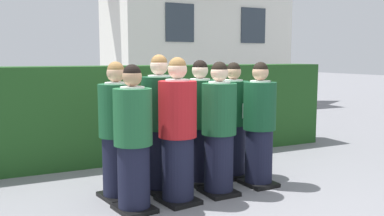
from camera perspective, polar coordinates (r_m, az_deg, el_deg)
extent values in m
plane|color=slate|center=(5.11, 1.21, -12.06)|extent=(60.00, 60.00, 0.00)
cylinder|color=black|center=(4.61, -7.96, -9.47)|extent=(0.35, 0.35, 0.73)
cube|color=black|center=(4.72, -7.89, -13.45)|extent=(0.44, 0.51, 0.05)
cylinder|color=#1E5B33|center=(4.47, -8.11, -1.21)|extent=(0.41, 0.41, 0.61)
cylinder|color=white|center=(4.44, -8.18, 2.73)|extent=(0.26, 0.26, 0.03)
cube|color=navy|center=(4.63, -9.26, 0.56)|extent=(0.04, 0.02, 0.27)
sphere|color=tan|center=(4.43, -8.20, 4.26)|extent=(0.21, 0.21, 0.21)
sphere|color=black|center=(4.43, -8.21, 4.73)|extent=(0.19, 0.19, 0.19)
cube|color=white|center=(4.72, -9.59, -1.92)|extent=(0.15, 0.03, 0.20)
cylinder|color=black|center=(4.83, -1.95, -8.44)|extent=(0.37, 0.37, 0.77)
cube|color=black|center=(4.94, -1.94, -12.46)|extent=(0.45, 0.53, 0.05)
cylinder|color=#AD191E|center=(4.69, -1.99, -0.15)|extent=(0.43, 0.43, 0.64)
cylinder|color=white|center=(4.66, -2.01, 3.79)|extent=(0.27, 0.27, 0.03)
cube|color=gold|center=(4.85, -3.31, 1.59)|extent=(0.04, 0.02, 0.28)
sphere|color=beige|center=(4.66, -2.01, 5.30)|extent=(0.22, 0.22, 0.22)
sphere|color=olive|center=(4.66, -2.01, 5.77)|extent=(0.20, 0.20, 0.20)
cylinder|color=black|center=(5.13, 3.67, -7.66)|extent=(0.36, 0.36, 0.74)
cube|color=black|center=(5.23, 3.64, -11.34)|extent=(0.39, 0.48, 0.05)
cylinder|color=#19512D|center=(5.00, 3.73, -0.11)|extent=(0.42, 0.42, 0.61)
cylinder|color=white|center=(4.98, 3.76, 3.46)|extent=(0.26, 0.26, 0.03)
cube|color=navy|center=(5.16, 2.57, 1.48)|extent=(0.04, 0.01, 0.27)
sphere|color=beige|center=(4.97, 3.77, 4.84)|extent=(0.21, 0.21, 0.21)
sphere|color=black|center=(4.97, 3.78, 5.26)|extent=(0.19, 0.19, 0.19)
cube|color=white|center=(5.25, 2.16, -0.79)|extent=(0.15, 0.01, 0.20)
cylinder|color=black|center=(5.53, 9.12, -6.68)|extent=(0.35, 0.35, 0.74)
cube|color=black|center=(5.62, 9.05, -10.10)|extent=(0.39, 0.48, 0.05)
cylinder|color=#144728|center=(5.41, 9.26, 0.29)|extent=(0.42, 0.42, 0.61)
cylinder|color=white|center=(5.38, 9.32, 3.57)|extent=(0.26, 0.26, 0.03)
cube|color=#236038|center=(5.55, 8.02, 1.75)|extent=(0.04, 0.01, 0.27)
sphere|color=tan|center=(5.38, 9.35, 4.84)|extent=(0.21, 0.21, 0.21)
sphere|color=black|center=(5.38, 9.36, 5.23)|extent=(0.19, 0.19, 0.19)
cube|color=white|center=(5.63, 7.55, -0.36)|extent=(0.15, 0.02, 0.20)
cylinder|color=black|center=(5.04, -10.12, -8.01)|extent=(0.36, 0.36, 0.75)
cube|color=black|center=(5.15, -10.03, -11.75)|extent=(0.45, 0.52, 0.05)
cylinder|color=#19512D|center=(4.91, -10.29, -0.33)|extent=(0.42, 0.42, 0.62)
cylinder|color=white|center=(4.88, -10.37, 3.32)|extent=(0.26, 0.26, 0.03)
cube|color=#236038|center=(5.08, -11.30, 1.29)|extent=(0.04, 0.02, 0.27)
sphere|color=tan|center=(4.88, -10.40, 4.73)|extent=(0.21, 0.21, 0.21)
sphere|color=olive|center=(4.88, -10.41, 5.16)|extent=(0.19, 0.19, 0.19)
cube|color=white|center=(5.17, -11.57, -1.03)|extent=(0.15, 0.03, 0.20)
cylinder|color=black|center=(5.25, -4.40, -7.10)|extent=(0.37, 0.37, 0.78)
cube|color=black|center=(5.36, -4.37, -10.90)|extent=(0.46, 0.54, 0.05)
cylinder|color=#144728|center=(5.13, -4.48, 0.67)|extent=(0.44, 0.44, 0.65)
cylinder|color=white|center=(5.10, -4.52, 4.34)|extent=(0.27, 0.27, 0.03)
cube|color=navy|center=(5.30, -5.66, 2.27)|extent=(0.04, 0.02, 0.28)
sphere|color=beige|center=(5.10, -4.53, 5.75)|extent=(0.22, 0.22, 0.22)
sphere|color=olive|center=(5.10, -4.53, 6.19)|extent=(0.20, 0.20, 0.20)
cylinder|color=black|center=(5.56, 1.07, -6.46)|extent=(0.36, 0.36, 0.75)
cube|color=black|center=(5.65, 1.06, -9.92)|extent=(0.41, 0.49, 0.05)
cylinder|color=#144728|center=(5.44, 1.09, 0.57)|extent=(0.42, 0.42, 0.62)
cylinder|color=white|center=(5.41, 1.10, 3.89)|extent=(0.26, 0.26, 0.03)
cube|color=navy|center=(5.60, 0.01, 2.04)|extent=(0.04, 0.01, 0.27)
sphere|color=beige|center=(5.41, 1.10, 5.17)|extent=(0.21, 0.21, 0.21)
sphere|color=black|center=(5.41, 1.10, 5.56)|extent=(0.20, 0.20, 0.20)
cylinder|color=black|center=(5.88, 5.57, -5.83)|extent=(0.35, 0.35, 0.74)
cube|color=black|center=(5.96, 5.53, -9.04)|extent=(0.38, 0.47, 0.05)
cylinder|color=#144728|center=(5.76, 5.65, 0.69)|extent=(0.42, 0.42, 0.61)
cylinder|color=white|center=(5.74, 5.69, 3.75)|extent=(0.26, 0.26, 0.03)
cube|color=gold|center=(5.92, 4.61, 2.05)|extent=(0.04, 0.01, 0.27)
sphere|color=tan|center=(5.73, 5.70, 4.94)|extent=(0.21, 0.21, 0.21)
sphere|color=black|center=(5.73, 5.71, 5.30)|extent=(0.19, 0.19, 0.19)
cube|color=white|center=(6.00, 4.23, 0.08)|extent=(0.15, 0.01, 0.20)
cube|color=#214C1E|center=(6.91, -7.17, -0.57)|extent=(7.00, 0.70, 1.53)
cube|color=silver|center=(14.29, 0.30, 8.91)|extent=(5.68, 3.22, 4.28)
cube|color=#2D3842|center=(12.30, -1.67, 11.60)|extent=(0.90, 0.04, 1.10)
cube|color=#2D3842|center=(13.56, 8.38, 11.10)|extent=(0.90, 0.04, 1.10)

